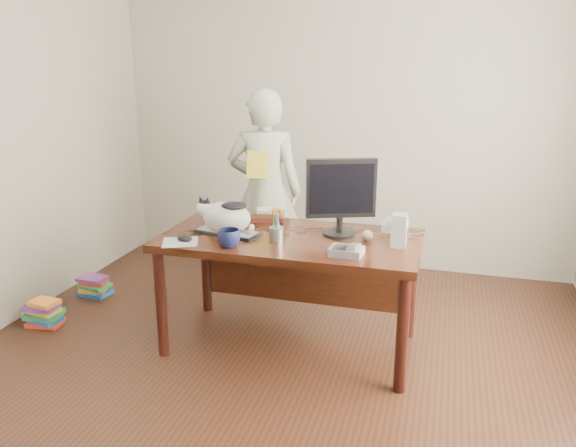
# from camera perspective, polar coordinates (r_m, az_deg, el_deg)

# --- Properties ---
(room) EXTENTS (4.50, 4.50, 4.50)m
(room) POSITION_cam_1_polar(r_m,az_deg,el_deg) (2.79, -3.14, 6.74)
(room) COLOR black
(room) RESTS_ON ground
(desk) EXTENTS (1.60, 0.80, 0.75)m
(desk) POSITION_cam_1_polar(r_m,az_deg,el_deg) (3.61, 0.56, -3.20)
(desk) COLOR black
(desk) RESTS_ON ground
(keyboard) EXTENTS (0.44, 0.24, 0.02)m
(keyboard) POSITION_cam_1_polar(r_m,az_deg,el_deg) (3.56, -6.20, -0.89)
(keyboard) COLOR black
(keyboard) RESTS_ON desk
(cat) EXTENTS (0.41, 0.25, 0.23)m
(cat) POSITION_cam_1_polar(r_m,az_deg,el_deg) (3.53, -6.44, 0.81)
(cat) COLOR silver
(cat) RESTS_ON keyboard
(monitor) EXTENTS (0.42, 0.27, 0.49)m
(monitor) POSITION_cam_1_polar(r_m,az_deg,el_deg) (3.45, 5.39, 3.12)
(monitor) COLOR black
(monitor) RESTS_ON desk
(pen_cup) EXTENTS (0.10, 0.10, 0.22)m
(pen_cup) POSITION_cam_1_polar(r_m,az_deg,el_deg) (3.37, -1.18, -0.95)
(pen_cup) COLOR gray
(pen_cup) RESTS_ON desk
(mousepad) EXTENTS (0.27, 0.26, 0.00)m
(mousepad) POSITION_cam_1_polar(r_m,az_deg,el_deg) (3.45, -10.89, -1.86)
(mousepad) COLOR #A7ADB3
(mousepad) RESTS_ON desk
(mouse) EXTENTS (0.11, 0.09, 0.04)m
(mouse) POSITION_cam_1_polar(r_m,az_deg,el_deg) (3.45, -10.46, -1.48)
(mouse) COLOR black
(mouse) RESTS_ON mousepad
(coffee_mug) EXTENTS (0.18, 0.18, 0.11)m
(coffee_mug) POSITION_cam_1_polar(r_m,az_deg,el_deg) (3.31, -6.02, -1.49)
(coffee_mug) COLOR black
(coffee_mug) RESTS_ON desk
(phone) EXTENTS (0.20, 0.16, 0.08)m
(phone) POSITION_cam_1_polar(r_m,az_deg,el_deg) (3.18, 6.02, -2.76)
(phone) COLOR slate
(phone) RESTS_ON desk
(speaker) EXTENTS (0.09, 0.10, 0.19)m
(speaker) POSITION_cam_1_polar(r_m,az_deg,el_deg) (3.36, 11.23, -0.67)
(speaker) COLOR gray
(speaker) RESTS_ON desk
(baseball) EXTENTS (0.07, 0.07, 0.07)m
(baseball) POSITION_cam_1_polar(r_m,az_deg,el_deg) (3.44, 8.08, -1.21)
(baseball) COLOR beige
(baseball) RESTS_ON desk
(book_stack) EXTENTS (0.24, 0.20, 0.08)m
(book_stack) POSITION_cam_1_polar(r_m,az_deg,el_deg) (3.84, -2.00, 0.85)
(book_stack) COLOR #521B15
(book_stack) RESTS_ON desk
(calculator) EXTENTS (0.16, 0.20, 0.06)m
(calculator) POSITION_cam_1_polar(r_m,az_deg,el_deg) (3.69, 10.84, -0.22)
(calculator) COLOR slate
(calculator) RESTS_ON desk
(person) EXTENTS (0.64, 0.48, 1.60)m
(person) POSITION_cam_1_polar(r_m,az_deg,el_deg) (4.43, -2.38, 3.23)
(person) COLOR silver
(person) RESTS_ON ground
(held_book) EXTENTS (0.16, 0.11, 0.21)m
(held_book) POSITION_cam_1_polar(r_m,az_deg,el_deg) (4.22, -3.15, 6.00)
(held_book) COLOR yellow
(held_book) RESTS_ON person
(book_pile_a) EXTENTS (0.27, 0.22, 0.18)m
(book_pile_a) POSITION_cam_1_polar(r_m,az_deg,el_deg) (4.37, -23.53, -8.34)
(book_pile_a) COLOR red
(book_pile_a) RESTS_ON ground
(book_pile_b) EXTENTS (0.26, 0.20, 0.15)m
(book_pile_b) POSITION_cam_1_polar(r_m,az_deg,el_deg) (4.75, -19.08, -6.03)
(book_pile_b) COLOR #19509B
(book_pile_b) RESTS_ON ground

